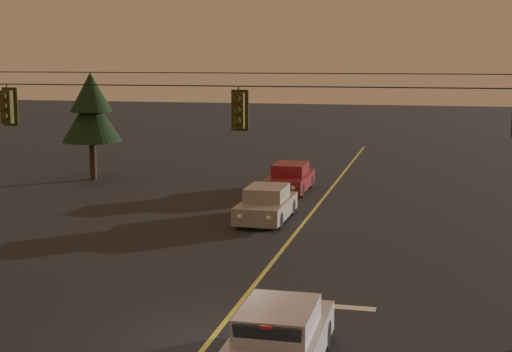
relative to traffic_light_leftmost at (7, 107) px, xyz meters
name	(u,v)px	position (x,y,z in m)	size (l,w,h in m)	color
ground_plane	(211,340)	(7.19, -3.65, -5.10)	(180.00, 180.00, 0.00)	black
lane_centre_stripe	(288,243)	(7.19, 6.02, -5.10)	(0.14, 60.00, 0.01)	#D1C64C
stop_bar_paint	(312,305)	(9.09, -0.58, -5.10)	(3.40, 0.36, 0.01)	silver
signal_span_assembly	(248,161)	(7.19, 0.02, -1.37)	(21.67, 0.32, 7.16)	#2D2116
traffic_light_leftmost	(7,107)	(0.00, 0.00, 0.00)	(0.48, 0.41, 1.22)	black
traffic_light_left_inner	(238,111)	(6.94, 0.00, 0.00)	(0.48, 0.41, 1.22)	black
car_waiting_near_lane	(279,339)	(9.05, -4.86, -4.45)	(1.80, 4.33, 1.39)	#A5A5AD
car_oncoming_lead	(266,205)	(5.63, 9.53, -4.46)	(1.80, 4.42, 1.39)	gray
car_oncoming_trailing	(290,179)	(5.34, 16.27, -4.46)	(1.80, 4.42, 1.39)	maroon
tree_verge_far	(91,111)	(-5.66, 17.51, -1.40)	(3.20, 3.20, 5.74)	#332316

